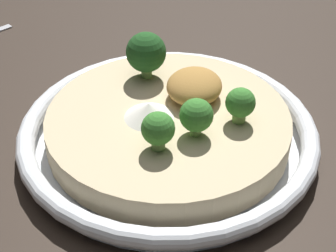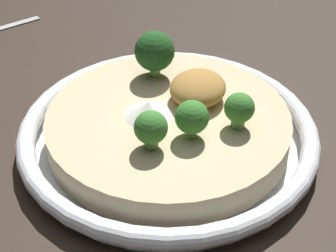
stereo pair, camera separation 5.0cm
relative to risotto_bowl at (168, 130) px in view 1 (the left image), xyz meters
The scene contains 8 objects.
ground_plane 0.02m from the risotto_bowl, ahead, with size 6.00×6.00×0.00m, color #2D231C.
risotto_bowl is the anchor object (origin of this frame).
cheese_sprinkle 0.03m from the risotto_bowl, 118.88° to the left, with size 0.05×0.05×0.02m.
crispy_onion_garnish 0.05m from the risotto_bowl, 26.17° to the right, with size 0.06×0.05×0.03m.
broccoli_right 0.09m from the risotto_bowl, 34.35° to the left, with size 0.04×0.04×0.05m.
broccoli_front_left 0.06m from the risotto_bowl, behind, with size 0.03×0.03×0.04m.
broccoli_front_right 0.08m from the risotto_bowl, 83.09° to the right, with size 0.03×0.03×0.04m.
broccoli_front 0.06m from the risotto_bowl, 124.71° to the right, with size 0.03×0.03×0.04m.
Camera 1 is at (-0.38, -0.11, 0.33)m, focal length 55.00 mm.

